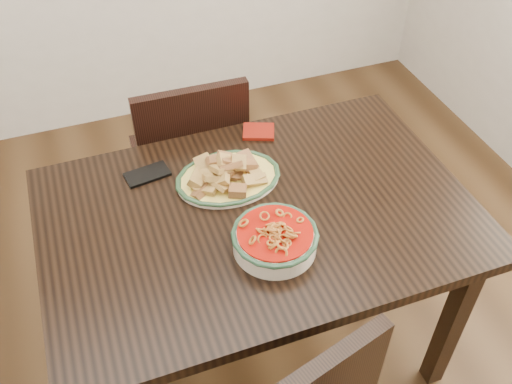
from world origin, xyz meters
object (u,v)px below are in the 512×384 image
object	(u,v)px
dining_table	(258,230)
chair_far	(191,158)
fish_plate	(228,170)
smartphone	(147,174)
noodle_bowl	(275,237)

from	to	relation	value
dining_table	chair_far	xyz separation A→B (m)	(-0.07, 0.61, -0.16)
fish_plate	smartphone	xyz separation A→B (m)	(-0.24, 0.11, -0.04)
noodle_bowl	chair_far	bearing A→B (deg)	94.39
fish_plate	chair_far	bearing A→B (deg)	92.91
noodle_bowl	smartphone	size ratio (longest dim) A/B	1.76
chair_far	smartphone	world-z (taller)	chair_far
noodle_bowl	smartphone	xyz separation A→B (m)	(-0.28, 0.43, -0.04)
chair_far	noodle_bowl	world-z (taller)	chair_far
dining_table	chair_far	world-z (taller)	chair_far
chair_far	smartphone	xyz separation A→B (m)	(-0.22, -0.33, 0.26)
dining_table	smartphone	xyz separation A→B (m)	(-0.28, 0.27, 0.09)
fish_plate	smartphone	distance (m)	0.27
chair_far	noodle_bowl	size ratio (longest dim) A/B	3.59
chair_far	fish_plate	size ratio (longest dim) A/B	2.67
smartphone	dining_table	bearing A→B (deg)	-52.54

